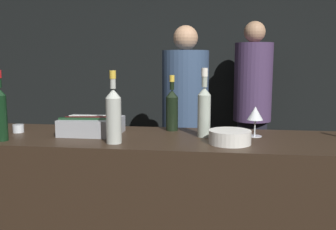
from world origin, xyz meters
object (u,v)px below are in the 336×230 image
Objects in this scene: champagne_bottle at (173,108)px; red_wine_bottle_burgundy at (0,111)px; white_wine_bottle at (204,109)px; person_in_hoodie at (185,117)px; bowl_white at (230,137)px; candle_votive at (18,128)px; rose_wine_bottle at (114,114)px; person_blond_tee at (252,104)px; ice_bin_with_bottles at (91,125)px; wine_glass at (255,114)px.

red_wine_bottle_burgundy is at bearing -154.54° from champagne_bottle.
white_wine_bottle is 0.22× the size of person_in_hoodie.
champagne_bottle reaches higher than bowl_white.
candle_votive is at bearing -178.96° from white_wine_bottle.
red_wine_bottle_burgundy is at bearing -12.83° from person_in_hoodie.
person_blond_tee is (0.87, 2.00, -0.16)m from rose_wine_bottle.
ice_bin_with_bottles is at bearing 132.58° from rose_wine_bottle.
bowl_white is 0.12× the size of person_in_hoodie.
ice_bin_with_bottles is 0.87× the size of white_wine_bottle.
white_wine_bottle reaches higher than bowl_white.
candle_votive is 0.26m from red_wine_bottle_burgundy.
rose_wine_bottle is 0.61m from red_wine_bottle_burgundy.
candle_votive is 1.10m from white_wine_bottle.
person_blond_tee reaches higher than person_in_hoodie.
red_wine_bottle_burgundy reaches higher than bowl_white.
rose_wine_bottle is (-0.59, -0.07, 0.12)m from bowl_white.
bowl_white is 0.60m from rose_wine_bottle.
white_wine_bottle is at bearing 131.75° from bowl_white.
bowl_white reaches higher than candle_votive.
champagne_bottle reaches higher than ice_bin_with_bottles.
ice_bin_with_bottles is 0.48m from red_wine_bottle_burgundy.
ice_bin_with_bottles is at bearing -158.90° from champagne_bottle.
person_in_hoodie is (-0.21, 1.18, -0.23)m from white_wine_bottle.
red_wine_bottle_burgundy reaches higher than champagne_bottle.
person_blond_tee reaches higher than wine_glass.
champagne_bottle is 0.26m from white_wine_bottle.
white_wine_bottle is at bearing 120.44° from person_blond_tee.
bowl_white is at bearing -44.02° from champagne_bottle.
candle_votive is at bearing 173.70° from bowl_white.
person_blond_tee is at bearing 66.52° from rose_wine_bottle.
white_wine_bottle is at bearing 1.04° from candle_votive.
ice_bin_with_bottles is 1.55× the size of bowl_white.
rose_wine_bottle is (0.64, -0.20, 0.13)m from candle_votive.
red_wine_bottle_burgundy is at bearing -167.01° from white_wine_bottle.
person_blond_tee reaches higher than ice_bin_with_bottles.
white_wine_bottle is 1.83m from person_blond_tee.
rose_wine_bottle is at bearing -153.89° from white_wine_bottle.
candle_votive is 0.03× the size of person_blond_tee.
wine_glass is at bearing 54.76° from bowl_white.
wine_glass is 1.37m from red_wine_bottle_burgundy.
red_wine_bottle_burgundy is 0.21× the size of person_in_hoodie.
person_blond_tee is (0.63, 0.60, 0.06)m from person_in_hoodie.
person_in_hoodie is (-0.35, 1.33, -0.11)m from bowl_white.
champagne_bottle reaches higher than wine_glass.
white_wine_bottle is (0.19, -0.17, 0.02)m from champagne_bottle.
person_blond_tee reaches higher than red_wine_bottle_burgundy.
champagne_bottle is at bearing 139.41° from white_wine_bottle.
wine_glass is 0.09× the size of person_blond_tee.
red_wine_bottle_burgundy is at bearing 97.53° from person_blond_tee.
wine_glass is 0.44× the size of white_wine_bottle.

